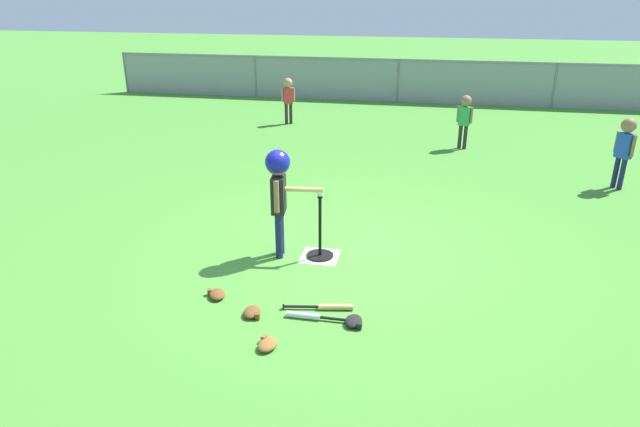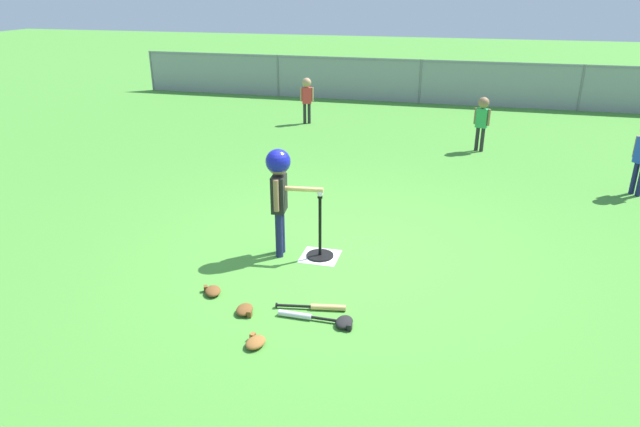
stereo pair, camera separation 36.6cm
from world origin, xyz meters
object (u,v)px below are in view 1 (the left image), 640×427
fielder_near_right (625,144)px  batter_child (279,182)px  glove_by_plate (217,294)px  glove_tossed_aside (354,321)px  batting_tee (320,247)px  glove_outfield_drop (267,344)px  baseball_on_tee (320,193)px  glove_near_bats (252,312)px  fielder_deep_center (465,115)px  spare_bat_wood (328,307)px  fielder_deep_right (288,95)px  spare_bat_silver (311,316)px

fielder_near_right → batter_child: bearing=-144.3°
glove_by_plate → glove_tossed_aside: (1.45, -0.23, 0.00)m
batting_tee → glove_outfield_drop: bearing=-93.5°
baseball_on_tee → glove_tossed_aside: 1.65m
glove_near_bats → glove_outfield_drop: 0.56m
fielder_deep_center → spare_bat_wood: fielder_deep_center is taller
baseball_on_tee → batting_tee: bearing=0.0°
batter_child → glove_outfield_drop: 2.04m
batter_child → fielder_deep_right: bearing=103.2°
baseball_on_tee → glove_outfield_drop: (-0.11, -1.85, -0.76)m
batting_tee → fielder_deep_right: fielder_deep_right is taller
baseball_on_tee → batter_child: 0.48m
fielder_deep_center → glove_tossed_aside: 6.65m
fielder_near_right → glove_by_plate: (-4.99, -4.37, -0.69)m
batting_tee → baseball_on_tee: (0.00, 0.00, 0.67)m
spare_bat_wood → glove_tossed_aside: glove_tossed_aside is taller
fielder_near_right → glove_outfield_drop: 6.67m
baseball_on_tee → spare_bat_wood: (0.30, -1.13, -0.77)m
baseball_on_tee → glove_tossed_aside: size_ratio=0.32×
fielder_deep_center → glove_outfield_drop: bearing=-105.4°
fielder_near_right → spare_bat_silver: size_ratio=1.68×
fielder_deep_right → fielder_deep_center: size_ratio=1.00×
spare_bat_silver → glove_outfield_drop: (-0.28, -0.52, 0.01)m
glove_by_plate → glove_outfield_drop: size_ratio=1.08×
spare_bat_wood → fielder_deep_right: bearing=106.8°
fielder_deep_right → glove_tossed_aside: bearing=-71.7°
batting_tee → spare_bat_silver: size_ratio=1.14×
baseball_on_tee → spare_bat_silver: (0.17, -1.33, -0.77)m
batting_tee → glove_by_plate: size_ratio=2.82×
glove_outfield_drop → batting_tee: bearing=86.5°
fielder_deep_right → fielder_deep_center: same height
spare_bat_wood → glove_tossed_aside: 0.35m
fielder_deep_center → glove_tossed_aside: fielder_deep_center is taller
baseball_on_tee → spare_bat_silver: bearing=-82.8°
batter_child → fielder_near_right: (4.59, 3.30, -0.20)m
batter_child → glove_by_plate: batter_child is taller
fielder_deep_right → spare_bat_silver: size_ratio=1.56×
spare_bat_silver → glove_by_plate: (-1.03, 0.21, 0.01)m
fielder_deep_right → spare_bat_silver: bearing=-74.5°
fielder_deep_right → glove_tossed_aside: fielder_deep_right is taller
batter_child → glove_by_plate: bearing=-110.5°
batter_child → glove_tossed_aside: size_ratio=5.56×
spare_bat_wood → glove_tossed_aside: (0.28, -0.21, 0.01)m
batter_child → fielder_near_right: bearing=35.7°
batting_tee → glove_near_bats: 1.43m
fielder_deep_right → spare_bat_wood: size_ratio=1.49×
baseball_on_tee → glove_near_bats: bearing=-106.4°
fielder_near_right → glove_by_plate: size_ratio=4.18×
fielder_deep_right → glove_tossed_aside: 8.35m
fielder_near_right → glove_tossed_aside: 5.84m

